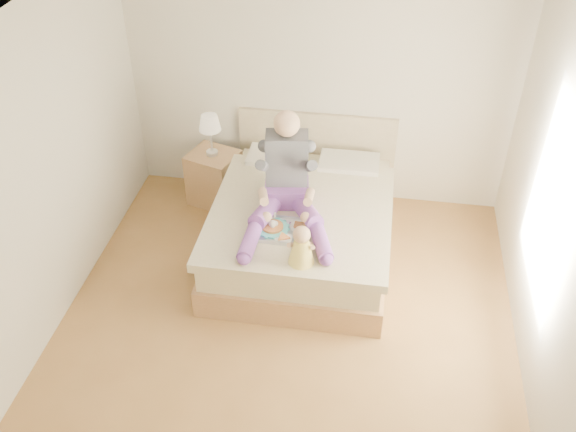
# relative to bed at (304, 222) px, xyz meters

# --- Properties ---
(room) EXTENTS (4.02, 4.22, 2.71)m
(room) POSITION_rel_bed_xyz_m (0.08, -1.08, 1.19)
(room) COLOR brown
(room) RESTS_ON ground
(bed) EXTENTS (1.70, 2.18, 1.00)m
(bed) POSITION_rel_bed_xyz_m (0.00, 0.00, 0.00)
(bed) COLOR #956D45
(bed) RESTS_ON ground
(nightstand) EXTENTS (0.60, 0.57, 0.60)m
(nightstand) POSITION_rel_bed_xyz_m (-1.08, 0.65, -0.02)
(nightstand) COLOR #956D45
(nightstand) RESTS_ON ground
(lamp) EXTENTS (0.23, 0.23, 0.46)m
(lamp) POSITION_rel_bed_xyz_m (-1.08, 0.65, 0.64)
(lamp) COLOR silver
(lamp) RESTS_ON nightstand
(adult) EXTENTS (0.82, 1.22, 0.98)m
(adult) POSITION_rel_bed_xyz_m (-0.14, -0.21, 0.58)
(adult) COLOR #713C97
(adult) RESTS_ON bed
(tray) EXTENTS (0.51, 0.40, 0.14)m
(tray) POSITION_rel_bed_xyz_m (-0.11, -0.53, 0.33)
(tray) COLOR silver
(tray) RESTS_ON bed
(baby) EXTENTS (0.25, 0.33, 0.37)m
(baby) POSITION_rel_bed_xyz_m (0.10, -0.91, 0.44)
(baby) COLOR #FCE04F
(baby) RESTS_ON bed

